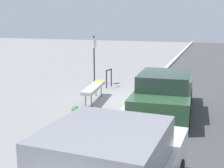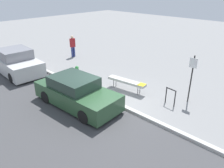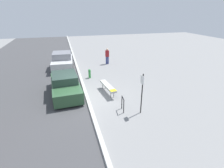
{
  "view_description": "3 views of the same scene",
  "coord_description": "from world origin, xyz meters",
  "px_view_note": "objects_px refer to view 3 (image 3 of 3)",
  "views": [
    {
      "loc": [
        -11.14,
        -2.78,
        3.14
      ],
      "look_at": [
        -0.17,
        0.85,
        0.66
      ],
      "focal_mm": 50.0,
      "sensor_mm": 36.0,
      "label": 1
    },
    {
      "loc": [
        6.32,
        -6.62,
        5.15
      ],
      "look_at": [
        -0.46,
        0.48,
        0.68
      ],
      "focal_mm": 35.0,
      "sensor_mm": 36.0,
      "label": 2
    },
    {
      "loc": [
        10.19,
        -1.18,
        5.29
      ],
      "look_at": [
        0.72,
        1.5,
        1.12
      ],
      "focal_mm": 28.0,
      "sensor_mm": 36.0,
      "label": 3
    }
  ],
  "objects_px": {
    "pedestrian": "(107,56)",
    "fire_hydrant": "(90,73)",
    "parked_car_far": "(62,61)",
    "sign_post": "(142,90)",
    "bike_rack": "(123,103)",
    "parked_car_near": "(65,85)",
    "bench": "(108,86)"
  },
  "relations": [
    {
      "from": "parked_car_near",
      "to": "parked_car_far",
      "type": "distance_m",
      "value": 5.92
    },
    {
      "from": "bike_rack",
      "to": "bench",
      "type": "bearing_deg",
      "value": -174.71
    },
    {
      "from": "bike_rack",
      "to": "pedestrian",
      "type": "bearing_deg",
      "value": 170.93
    },
    {
      "from": "pedestrian",
      "to": "bike_rack",
      "type": "bearing_deg",
      "value": -93.08
    },
    {
      "from": "fire_hydrant",
      "to": "bike_rack",
      "type": "bearing_deg",
      "value": 9.62
    },
    {
      "from": "fire_hydrant",
      "to": "bench",
      "type": "bearing_deg",
      "value": 12.83
    },
    {
      "from": "pedestrian",
      "to": "parked_car_far",
      "type": "distance_m",
      "value": 4.59
    },
    {
      "from": "sign_post",
      "to": "pedestrian",
      "type": "relative_size",
      "value": 1.38
    },
    {
      "from": "bench",
      "to": "parked_car_far",
      "type": "bearing_deg",
      "value": -163.55
    },
    {
      "from": "sign_post",
      "to": "pedestrian",
      "type": "bearing_deg",
      "value": 176.47
    },
    {
      "from": "bench",
      "to": "fire_hydrant",
      "type": "distance_m",
      "value": 3.35
    },
    {
      "from": "parked_car_near",
      "to": "parked_car_far",
      "type": "xyz_separation_m",
      "value": [
        -5.92,
        -0.06,
        0.06
      ]
    },
    {
      "from": "fire_hydrant",
      "to": "parked_car_far",
      "type": "xyz_separation_m",
      "value": [
        -3.34,
        -2.11,
        0.29
      ]
    },
    {
      "from": "bike_rack",
      "to": "sign_post",
      "type": "distance_m",
      "value": 1.34
    },
    {
      "from": "sign_post",
      "to": "parked_car_near",
      "type": "distance_m",
      "value": 5.37
    },
    {
      "from": "bench",
      "to": "parked_car_far",
      "type": "height_order",
      "value": "parked_car_far"
    },
    {
      "from": "fire_hydrant",
      "to": "parked_car_near",
      "type": "distance_m",
      "value": 3.29
    },
    {
      "from": "pedestrian",
      "to": "fire_hydrant",
      "type": "bearing_deg",
      "value": -118.06
    },
    {
      "from": "parked_car_near",
      "to": "bike_rack",
      "type": "bearing_deg",
      "value": 40.52
    },
    {
      "from": "bench",
      "to": "bike_rack",
      "type": "relative_size",
      "value": 2.68
    },
    {
      "from": "fire_hydrant",
      "to": "pedestrian",
      "type": "xyz_separation_m",
      "value": [
        -3.65,
        2.47,
        0.48
      ]
    },
    {
      "from": "bike_rack",
      "to": "parked_car_far",
      "type": "relative_size",
      "value": 0.21
    },
    {
      "from": "pedestrian",
      "to": "parked_car_near",
      "type": "distance_m",
      "value": 7.69
    },
    {
      "from": "fire_hydrant",
      "to": "parked_car_far",
      "type": "bearing_deg",
      "value": -147.8
    },
    {
      "from": "bench",
      "to": "pedestrian",
      "type": "bearing_deg",
      "value": 159.12
    },
    {
      "from": "parked_car_far",
      "to": "sign_post",
      "type": "bearing_deg",
      "value": 25.54
    },
    {
      "from": "sign_post",
      "to": "parked_car_near",
      "type": "xyz_separation_m",
      "value": [
        -3.62,
        -3.9,
        -0.75
      ]
    },
    {
      "from": "bench",
      "to": "pedestrian",
      "type": "xyz_separation_m",
      "value": [
        -6.91,
        1.72,
        0.37
      ]
    },
    {
      "from": "bench",
      "to": "parked_car_near",
      "type": "relative_size",
      "value": 0.51
    },
    {
      "from": "sign_post",
      "to": "pedestrian",
      "type": "height_order",
      "value": "sign_post"
    },
    {
      "from": "bench",
      "to": "sign_post",
      "type": "distance_m",
      "value": 3.25
    },
    {
      "from": "bench",
      "to": "bike_rack",
      "type": "distance_m",
      "value": 2.47
    }
  ]
}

